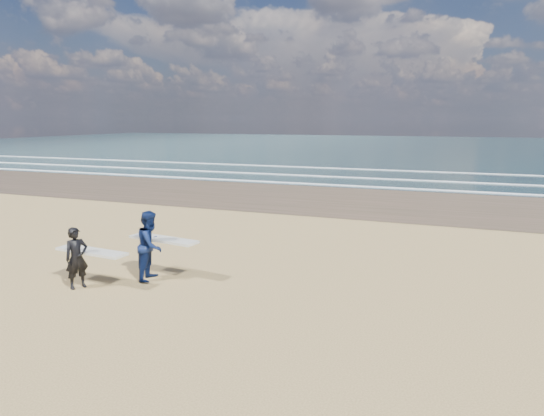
% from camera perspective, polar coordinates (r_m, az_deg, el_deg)
% --- Properties ---
extents(surfer_near, '(2.24, 1.07, 1.67)m').
position_cam_1_polar(surfer_near, '(14.09, -21.75, -5.36)').
color(surfer_near, black).
rests_on(surfer_near, ground).
extents(surfer_far, '(2.25, 1.30, 1.98)m').
position_cam_1_polar(surfer_far, '(14.16, -14.00, -4.24)').
color(surfer_far, '#0C1A47').
rests_on(surfer_far, ground).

